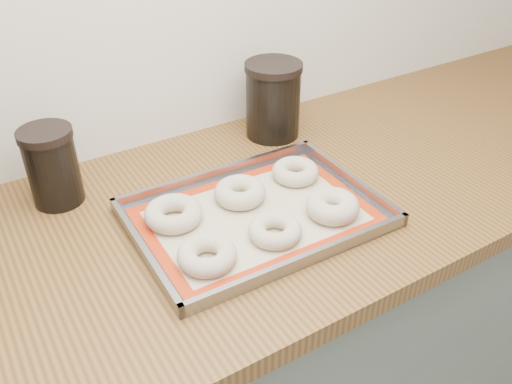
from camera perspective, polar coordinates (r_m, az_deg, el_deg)
countertop at (r=1.03m, az=-8.90°, el=-4.71°), size 3.06×0.68×0.04m
baking_tray at (r=1.03m, az=0.00°, el=-2.45°), size 0.47×0.34×0.03m
baking_mat at (r=1.03m, az=-0.00°, el=-2.54°), size 0.43×0.30×0.00m
bagel_front_left at (r=0.92m, az=-5.18°, el=-6.63°), size 0.11×0.11×0.03m
bagel_front_mid at (r=0.97m, az=2.01°, el=-4.05°), size 0.11×0.11×0.03m
bagel_front_right at (r=1.03m, az=8.06°, el=-1.49°), size 0.12×0.12×0.04m
bagel_back_left at (r=1.02m, az=-8.69°, el=-2.27°), size 0.13×0.13×0.04m
bagel_back_mid at (r=1.06m, az=-1.70°, el=-0.03°), size 0.11×0.11×0.04m
bagel_back_right at (r=1.13m, az=4.17°, el=2.16°), size 0.11×0.11×0.03m
canister_mid at (r=1.11m, az=-20.65°, el=2.56°), size 0.10×0.10×0.16m
canister_right at (r=1.28m, az=1.80°, el=9.69°), size 0.13×0.13×0.18m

